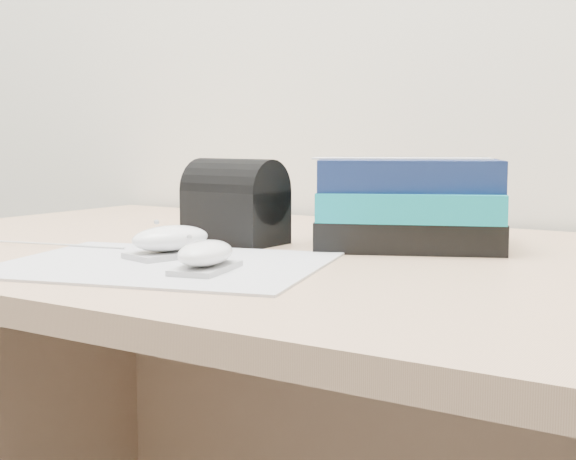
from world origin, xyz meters
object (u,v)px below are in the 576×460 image
Objects in this scene: mouse_rear at (171,241)px; mouse_front at (205,256)px; desk at (404,429)px; book_stack at (409,203)px; pouch at (235,203)px.

mouse_rear is 1.15× the size of mouse_front.
desk is 0.39m from mouse_rear.
mouse_rear is (-0.22, -0.21, 0.26)m from desk.
pouch is (-0.21, -0.10, -0.00)m from book_stack.
book_stack is (0.09, 0.32, 0.04)m from mouse_front.
mouse_rear is at bearing -83.45° from pouch.
mouse_front is at bearing -30.73° from mouse_rear.
mouse_front is at bearing -61.45° from pouch.
pouch is (-0.02, 0.16, 0.03)m from mouse_rear.
mouse_rear is at bearing -136.38° from desk.
mouse_front is at bearing -106.35° from book_stack.
book_stack is at bearing 73.65° from mouse_front.
desk is 0.30m from book_stack.
book_stack is at bearing 112.82° from desk.
mouse_rear is at bearing 149.27° from mouse_front.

